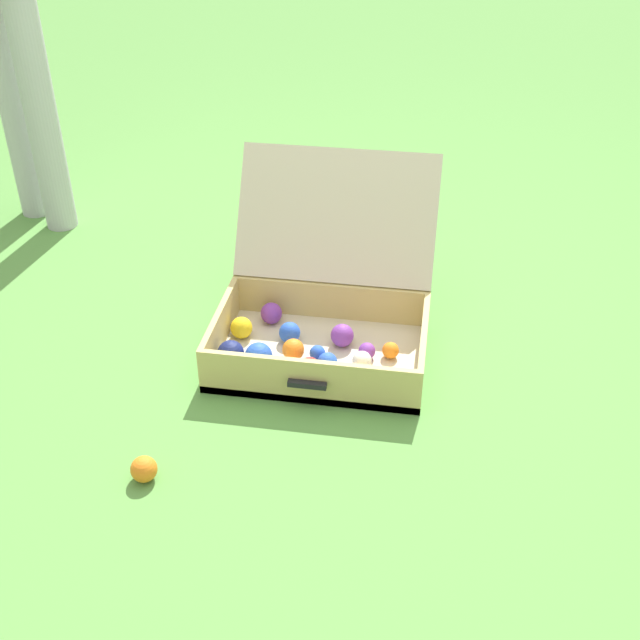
% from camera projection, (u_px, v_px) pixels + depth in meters
% --- Properties ---
extents(ground_plane, '(16.00, 16.00, 0.00)m').
position_uv_depth(ground_plane, '(340.00, 368.00, 2.43)').
color(ground_plane, '#569342').
extents(open_suitcase, '(0.64, 0.70, 0.51)m').
position_uv_depth(open_suitcase, '(319.00, 314.00, 2.46)').
color(open_suitcase, beige).
rests_on(open_suitcase, ground).
extents(stray_ball_on_grass, '(0.07, 0.07, 0.07)m').
position_uv_depth(stray_ball_on_grass, '(144.00, 469.00, 2.02)').
color(stray_ball_on_grass, orange).
rests_on(stray_ball_on_grass, ground).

